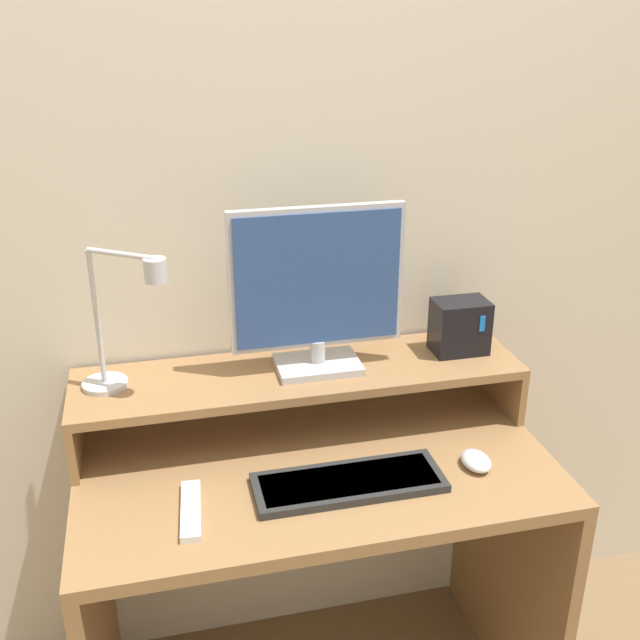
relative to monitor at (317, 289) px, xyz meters
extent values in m
cube|color=beige|center=(-0.04, 0.17, 0.15)|extent=(6.00, 0.05, 2.50)
cube|color=olive|center=(-0.04, -0.16, -0.37)|extent=(1.06, 0.59, 0.03)
cube|color=olive|center=(-0.56, -0.16, -0.74)|extent=(0.03, 0.59, 0.72)
cube|color=olive|center=(0.47, -0.16, -0.74)|extent=(0.03, 0.59, 0.72)
cube|color=olive|center=(-0.57, 0.00, -0.29)|extent=(0.02, 0.27, 0.13)
cube|color=olive|center=(0.48, 0.00, -0.29)|extent=(0.02, 0.27, 0.13)
cube|color=olive|center=(-0.04, 0.00, -0.21)|extent=(1.06, 0.27, 0.02)
cube|color=#BCBCC1|center=(0.00, 0.00, -0.19)|extent=(0.20, 0.14, 0.02)
cylinder|color=#BCBCC1|center=(0.00, 0.00, -0.16)|extent=(0.04, 0.04, 0.05)
cube|color=#B7B7BC|center=(0.00, 0.00, 0.03)|extent=(0.41, 0.02, 0.33)
cube|color=#2D4C8C|center=(0.00, -0.01, 0.03)|extent=(0.38, 0.01, 0.31)
cylinder|color=silver|center=(-0.49, 0.02, -0.19)|extent=(0.10, 0.10, 0.01)
cylinder|color=silver|center=(-0.49, 0.02, -0.03)|extent=(0.01, 0.01, 0.31)
cylinder|color=silver|center=(-0.42, -0.02, 0.12)|extent=(0.14, 0.10, 0.01)
cylinder|color=silver|center=(-0.36, -0.07, 0.10)|extent=(0.05, 0.05, 0.05)
cube|color=black|center=(0.36, 0.01, -0.13)|extent=(0.13, 0.09, 0.13)
cube|color=#1972F2|center=(0.40, -0.04, -0.11)|extent=(0.01, 0.00, 0.04)
cube|color=#282828|center=(0.00, -0.27, -0.34)|extent=(0.41, 0.15, 0.02)
cube|color=black|center=(0.00, -0.27, -0.34)|extent=(0.38, 0.12, 0.01)
ellipsoid|color=silver|center=(0.30, -0.27, -0.34)|extent=(0.06, 0.09, 0.03)
cube|color=white|center=(-0.33, -0.29, -0.34)|extent=(0.06, 0.19, 0.02)
camera|label=1|loc=(-0.37, -1.55, 0.61)|focal=42.00mm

